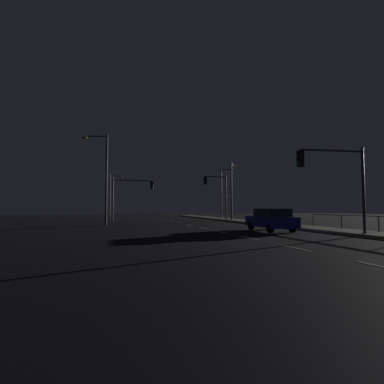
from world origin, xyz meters
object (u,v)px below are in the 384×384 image
(traffic_light_mid_left, at_px, (334,172))
(street_lamp_mid_block, at_px, (112,191))
(traffic_light_far_center, at_px, (131,190))
(street_lamp_across_street, at_px, (232,185))
(traffic_light_mid_right, at_px, (217,188))
(street_lamp_median, at_px, (103,171))
(street_lamp_far_end, at_px, (223,188))
(car, at_px, (271,219))

(traffic_light_mid_left, bearing_deg, street_lamp_mid_block, 111.04)
(traffic_light_far_center, relative_size, street_lamp_mid_block, 0.78)
(traffic_light_far_center, relative_size, street_lamp_across_street, 0.74)
(traffic_light_mid_right, height_order, street_lamp_median, street_lamp_median)
(traffic_light_mid_left, bearing_deg, street_lamp_across_street, 83.70)
(street_lamp_far_end, height_order, street_lamp_across_street, street_lamp_across_street)
(traffic_light_mid_right, xyz_separation_m, traffic_light_far_center, (-10.15, 2.25, -0.30))
(traffic_light_mid_right, height_order, traffic_light_mid_left, traffic_light_mid_right)
(car, height_order, street_lamp_across_street, street_lamp_across_street)
(traffic_light_far_center, height_order, street_lamp_median, street_lamp_median)
(car, xyz_separation_m, traffic_light_mid_left, (1.57, -4.22, 2.89))
(street_lamp_across_street, bearing_deg, traffic_light_mid_left, -96.30)
(traffic_light_mid_right, bearing_deg, street_lamp_across_street, -21.07)
(street_lamp_far_end, xyz_separation_m, street_lamp_across_street, (-0.69, -4.46, 0.07))
(car, relative_size, street_lamp_mid_block, 0.67)
(traffic_light_mid_right, xyz_separation_m, traffic_light_mid_left, (-0.37, -19.71, -0.29))
(street_lamp_far_end, height_order, street_lamp_median, street_lamp_median)
(street_lamp_far_end, bearing_deg, street_lamp_across_street, -98.76)
(street_lamp_across_street, height_order, street_lamp_mid_block, street_lamp_across_street)
(car, bearing_deg, traffic_light_mid_left, -69.58)
(car, xyz_separation_m, street_lamp_far_end, (4.36, 19.28, 3.51))
(car, height_order, street_lamp_median, street_lamp_median)
(street_lamp_far_end, distance_m, street_lamp_across_street, 4.51)
(traffic_light_far_center, bearing_deg, traffic_light_mid_left, -66.00)
(traffic_light_mid_right, height_order, traffic_light_far_center, traffic_light_mid_right)
(traffic_light_mid_right, relative_size, traffic_light_far_center, 1.07)
(traffic_light_mid_left, relative_size, street_lamp_across_street, 0.72)
(street_lamp_far_end, relative_size, street_lamp_across_street, 0.98)
(car, distance_m, street_lamp_far_end, 20.08)
(traffic_light_mid_right, bearing_deg, street_lamp_mid_block, 137.43)
(traffic_light_mid_left, bearing_deg, traffic_light_far_center, 114.00)
(street_lamp_median, bearing_deg, street_lamp_far_end, 33.63)
(street_lamp_median, bearing_deg, traffic_light_mid_left, -45.10)
(street_lamp_across_street, bearing_deg, street_lamp_far_end, 81.24)
(traffic_light_mid_left, height_order, street_lamp_mid_block, street_lamp_mid_block)
(traffic_light_mid_left, distance_m, street_lamp_far_end, 23.68)
(street_lamp_across_street, bearing_deg, traffic_light_far_center, 166.22)
(traffic_light_far_center, bearing_deg, car, -65.17)
(street_lamp_far_end, distance_m, street_lamp_mid_block, 16.52)
(traffic_light_far_center, distance_m, street_lamp_across_street, 12.26)
(traffic_light_far_center, xyz_separation_m, street_lamp_across_street, (11.88, -2.92, 0.70))
(traffic_light_far_center, bearing_deg, street_lamp_mid_block, 103.34)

